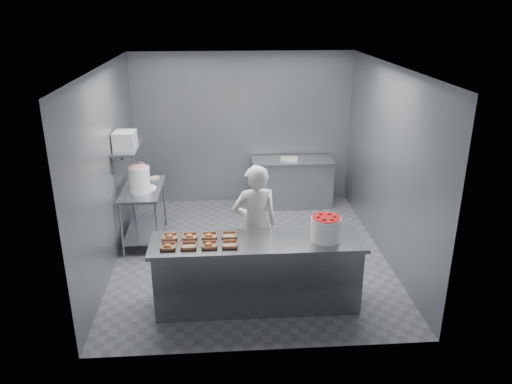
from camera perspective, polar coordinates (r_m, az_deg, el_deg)
The scene contains 24 objects.
floor at distance 7.67m, azimuth -0.61°, elevation -7.09°, with size 4.50×4.50×0.00m, color #4C4C51.
ceiling at distance 6.82m, azimuth -0.70°, elevation 14.16°, with size 4.50×4.50×0.00m, color white.
wall_back at distance 9.29m, azimuth -1.52°, elevation 7.19°, with size 4.00×0.04×2.80m, color slate.
wall_left at distance 7.29m, azimuth -16.57°, elevation 2.43°, with size 0.04×4.50×2.80m, color slate.
wall_right at distance 7.51m, azimuth 14.79°, elevation 3.15°, with size 0.04×4.50×2.80m, color slate.
service_counter at distance 6.28m, azimuth 0.15°, elevation -9.22°, with size 2.60×0.70×0.90m.
prep_table at distance 8.05m, azimuth -12.71°, elevation -1.58°, with size 0.60×1.20×0.90m.
back_counter at distance 9.31m, azimuth 4.18°, elevation 1.09°, with size 1.50×0.60×0.90m.
wall_shelf at distance 7.77m, azimuth -14.51°, elevation 4.93°, with size 0.35×0.90×0.03m, color slate.
tray_0 at distance 5.96m, azimuth -10.02°, elevation -6.14°, with size 0.19×0.18×0.06m.
tray_1 at distance 5.94m, azimuth -7.68°, elevation -6.12°, with size 0.19×0.18×0.04m.
tray_2 at distance 5.93m, azimuth -5.38°, elevation -6.05°, with size 0.19×0.18×0.06m.
tray_3 at distance 5.93m, azimuth -3.02°, elevation -6.02°, with size 0.19×0.18×0.04m.
tray_4 at distance 6.18m, azimuth -9.82°, elevation -5.10°, with size 0.19×0.18×0.06m.
tray_5 at distance 6.16m, azimuth -7.59°, elevation -5.06°, with size 0.19×0.18×0.06m.
tray_6 at distance 6.15m, azimuth -5.35°, elevation -5.01°, with size 0.19×0.18×0.06m.
tray_7 at distance 6.15m, azimuth -3.08°, elevation -4.98°, with size 0.19×0.18×0.04m.
worker at distance 6.63m, azimuth -0.09°, elevation -3.77°, with size 0.61×0.40×1.66m, color silver.
strawberry_tub at distance 6.07m, azimuth 7.97°, elevation -4.07°, with size 0.36×0.36×0.30m.
glaze_bucket at distance 7.70m, azimuth -13.16°, elevation 1.46°, with size 0.33×0.31×0.48m.
bucket_lid at distance 7.88m, azimuth -12.35°, elevation 0.45°, with size 0.29×0.29×0.02m, color white.
rag at distance 8.33m, azimuth -11.53°, elevation 1.62°, with size 0.14×0.12×0.02m, color #CCB28C.
appliance at distance 7.63m, azimuth -14.75°, elevation 5.74°, with size 0.30×0.35×0.26m, color gray.
paper_stack at distance 9.15m, azimuth 3.81°, elevation 3.82°, with size 0.30×0.22×0.04m, color silver.
Camera 1 is at (-0.41, -6.76, 3.61)m, focal length 35.00 mm.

